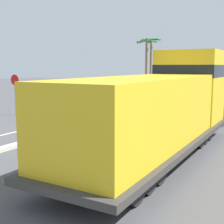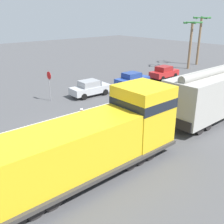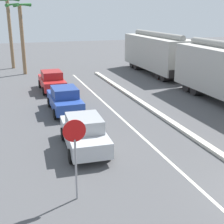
{
  "view_description": "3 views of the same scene",
  "coord_description": "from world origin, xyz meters",
  "px_view_note": "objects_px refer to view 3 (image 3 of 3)",
  "views": [
    {
      "loc": [
        10.12,
        -13.18,
        3.46
      ],
      "look_at": [
        1.86,
        1.23,
        1.01
      ],
      "focal_mm": 50.0,
      "sensor_mm": 36.0,
      "label": 1
    },
    {
      "loc": [
        15.64,
        -8.92,
        8.13
      ],
      "look_at": [
        3.23,
        1.8,
        1.86
      ],
      "focal_mm": 42.0,
      "sensor_mm": 36.0,
      "label": 2
    },
    {
      "loc": [
        -8.57,
        -6.71,
        6.17
      ],
      "look_at": [
        -3.73,
        7.75,
        1.21
      ],
      "focal_mm": 50.0,
      "sensor_mm": 36.0,
      "label": 3
    }
  ],
  "objects_px": {
    "parked_car_silver": "(84,132)",
    "parked_car_blue": "(65,99)",
    "hopper_car_middle": "(156,53)",
    "parked_car_red": "(52,81)",
    "palm_tree_near": "(9,18)",
    "palm_tree_far": "(21,22)",
    "stop_sign": "(75,145)"
  },
  "relations": [
    {
      "from": "parked_car_red",
      "to": "palm_tree_far",
      "type": "distance_m",
      "value": 9.09
    },
    {
      "from": "parked_car_blue",
      "to": "stop_sign",
      "type": "xyz_separation_m",
      "value": [
        -1.38,
        -9.83,
        1.21
      ]
    },
    {
      "from": "hopper_car_middle",
      "to": "stop_sign",
      "type": "xyz_separation_m",
      "value": [
        -12.61,
        -19.65,
        -0.05
      ]
    },
    {
      "from": "stop_sign",
      "to": "parked_car_silver",
      "type": "bearing_deg",
      "value": 72.7
    },
    {
      "from": "hopper_car_middle",
      "to": "parked_car_blue",
      "type": "relative_size",
      "value": 2.52
    },
    {
      "from": "parked_car_blue",
      "to": "palm_tree_near",
      "type": "height_order",
      "value": "palm_tree_near"
    },
    {
      "from": "hopper_car_middle",
      "to": "stop_sign",
      "type": "relative_size",
      "value": 3.68
    },
    {
      "from": "parked_car_blue",
      "to": "parked_car_silver",
      "type": "bearing_deg",
      "value": -91.63
    },
    {
      "from": "hopper_car_middle",
      "to": "palm_tree_near",
      "type": "height_order",
      "value": "palm_tree_near"
    },
    {
      "from": "parked_car_red",
      "to": "palm_tree_near",
      "type": "relative_size",
      "value": 0.56
    },
    {
      "from": "parked_car_silver",
      "to": "parked_car_blue",
      "type": "bearing_deg",
      "value": 88.37
    },
    {
      "from": "parked_car_red",
      "to": "palm_tree_far",
      "type": "height_order",
      "value": "palm_tree_far"
    },
    {
      "from": "parked_car_blue",
      "to": "parked_car_red",
      "type": "bearing_deg",
      "value": 89.81
    },
    {
      "from": "hopper_car_middle",
      "to": "parked_car_silver",
      "type": "distance_m",
      "value": 19.48
    },
    {
      "from": "parked_car_red",
      "to": "parked_car_silver",
      "type": "bearing_deg",
      "value": -90.92
    },
    {
      "from": "hopper_car_middle",
      "to": "palm_tree_far",
      "type": "bearing_deg",
      "value": 163.23
    },
    {
      "from": "palm_tree_near",
      "to": "palm_tree_far",
      "type": "distance_m",
      "value": 4.12
    },
    {
      "from": "stop_sign",
      "to": "palm_tree_far",
      "type": "xyz_separation_m",
      "value": [
        -0.24,
        23.53,
        3.07
      ]
    },
    {
      "from": "palm_tree_near",
      "to": "stop_sign",
      "type": "bearing_deg",
      "value": -87.39
    },
    {
      "from": "parked_car_blue",
      "to": "stop_sign",
      "type": "bearing_deg",
      "value": -98.02
    },
    {
      "from": "palm_tree_near",
      "to": "parked_car_blue",
      "type": "bearing_deg",
      "value": -81.52
    },
    {
      "from": "parked_car_silver",
      "to": "palm_tree_near",
      "type": "xyz_separation_m",
      "value": [
        -2.47,
        23.6,
        4.63
      ]
    },
    {
      "from": "stop_sign",
      "to": "hopper_car_middle",
      "type": "bearing_deg",
      "value": 57.32
    },
    {
      "from": "parked_car_silver",
      "to": "parked_car_blue",
      "type": "xyz_separation_m",
      "value": [
        0.17,
        5.92,
        0.0
      ]
    },
    {
      "from": "parked_car_red",
      "to": "stop_sign",
      "type": "relative_size",
      "value": 1.46
    },
    {
      "from": "hopper_car_middle",
      "to": "parked_car_red",
      "type": "distance_m",
      "value": 11.95
    },
    {
      "from": "parked_car_silver",
      "to": "palm_tree_far",
      "type": "distance_m",
      "value": 20.14
    },
    {
      "from": "hopper_car_middle",
      "to": "parked_car_red",
      "type": "relative_size",
      "value": 2.51
    },
    {
      "from": "parked_car_blue",
      "to": "stop_sign",
      "type": "height_order",
      "value": "stop_sign"
    },
    {
      "from": "palm_tree_far",
      "to": "hopper_car_middle",
      "type": "bearing_deg",
      "value": -16.77
    },
    {
      "from": "hopper_car_middle",
      "to": "parked_car_red",
      "type": "bearing_deg",
      "value": -160.46
    },
    {
      "from": "hopper_car_middle",
      "to": "parked_car_silver",
      "type": "relative_size",
      "value": 2.48
    }
  ]
}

